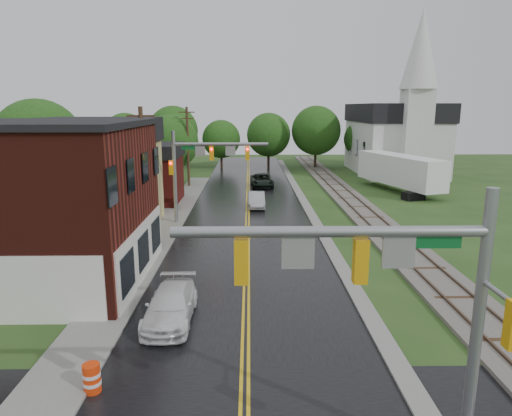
{
  "coord_description": "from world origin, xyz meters",
  "views": [
    {
      "loc": [
        0.18,
        -7.9,
        8.95
      ],
      "look_at": [
        0.53,
        16.68,
        3.5
      ],
      "focal_mm": 32.0,
      "sensor_mm": 36.0,
      "label": 1
    }
  ],
  "objects_px": {
    "sedan_silver": "(256,200)",
    "tree_left_b": "(41,145)",
    "traffic_signal_far": "(202,160)",
    "traffic_signal_near": "(392,283)",
    "utility_pole_c": "(188,145)",
    "brick_building": "(1,203)",
    "pickup_white": "(171,306)",
    "utility_pole_b": "(144,173)",
    "construction_barrel": "(92,378)",
    "church": "(397,131)",
    "suv_dark": "(262,181)",
    "tree_left_e": "(172,143)",
    "semi_trailer": "(400,170)",
    "tree_left_c": "(115,151)"
  },
  "relations": [
    {
      "from": "tree_left_c",
      "to": "construction_barrel",
      "type": "height_order",
      "value": "tree_left_c"
    },
    {
      "from": "church",
      "to": "tree_left_c",
      "type": "xyz_separation_m",
      "value": [
        -33.85,
        -13.84,
        -1.32
      ]
    },
    {
      "from": "tree_left_e",
      "to": "utility_pole_c",
      "type": "bearing_deg",
      "value": -42.84
    },
    {
      "from": "utility_pole_c",
      "to": "sedan_silver",
      "type": "xyz_separation_m",
      "value": [
        7.6,
        -11.26,
        -4.03
      ]
    },
    {
      "from": "utility_pole_c",
      "to": "tree_left_b",
      "type": "distance_m",
      "value": 16.42
    },
    {
      "from": "tree_left_b",
      "to": "utility_pole_c",
      "type": "bearing_deg",
      "value": 47.61
    },
    {
      "from": "sedan_silver",
      "to": "pickup_white",
      "type": "xyz_separation_m",
      "value": [
        -4.0,
        -22.56,
        0.0
      ]
    },
    {
      "from": "utility_pole_c",
      "to": "construction_barrel",
      "type": "xyz_separation_m",
      "value": [
        1.92,
        -38.81,
        -4.23
      ]
    },
    {
      "from": "utility_pole_b",
      "to": "church",
      "type": "bearing_deg",
      "value": 49.82
    },
    {
      "from": "brick_building",
      "to": "church",
      "type": "relative_size",
      "value": 0.71
    },
    {
      "from": "semi_trailer",
      "to": "pickup_white",
      "type": "bearing_deg",
      "value": -122.74
    },
    {
      "from": "tree_left_e",
      "to": "suv_dark",
      "type": "height_order",
      "value": "tree_left_e"
    },
    {
      "from": "brick_building",
      "to": "pickup_white",
      "type": "height_order",
      "value": "brick_building"
    },
    {
      "from": "utility_pole_b",
      "to": "traffic_signal_near",
      "type": "bearing_deg",
      "value": -62.81
    },
    {
      "from": "utility_pole_c",
      "to": "brick_building",
      "type": "bearing_deg",
      "value": -101.09
    },
    {
      "from": "sedan_silver",
      "to": "tree_left_b",
      "type": "bearing_deg",
      "value": -178.03
    },
    {
      "from": "traffic_signal_near",
      "to": "pickup_white",
      "type": "xyz_separation_m",
      "value": [
        -6.67,
        8.18,
        -4.28
      ]
    },
    {
      "from": "brick_building",
      "to": "pickup_white",
      "type": "xyz_separation_m",
      "value": [
        9.28,
        -4.82,
        -3.46
      ]
    },
    {
      "from": "tree_left_e",
      "to": "semi_trailer",
      "type": "bearing_deg",
      "value": -12.05
    },
    {
      "from": "sedan_silver",
      "to": "church",
      "type": "bearing_deg",
      "value": 46.93
    },
    {
      "from": "construction_barrel",
      "to": "tree_left_c",
      "type": "bearing_deg",
      "value": 104.49
    },
    {
      "from": "construction_barrel",
      "to": "church",
      "type": "bearing_deg",
      "value": 62.87
    },
    {
      "from": "suv_dark",
      "to": "sedan_silver",
      "type": "relative_size",
      "value": 1.26
    },
    {
      "from": "brick_building",
      "to": "suv_dark",
      "type": "distance_m",
      "value": 32.06
    },
    {
      "from": "traffic_signal_far",
      "to": "utility_pole_b",
      "type": "relative_size",
      "value": 0.82
    },
    {
      "from": "tree_left_c",
      "to": "semi_trailer",
      "type": "relative_size",
      "value": 0.6
    },
    {
      "from": "tree_left_b",
      "to": "tree_left_e",
      "type": "distance_m",
      "value": 16.67
    },
    {
      "from": "church",
      "to": "tree_left_c",
      "type": "relative_size",
      "value": 2.61
    },
    {
      "from": "utility_pole_c",
      "to": "tree_left_c",
      "type": "bearing_deg",
      "value": -149.8
    },
    {
      "from": "tree_left_b",
      "to": "sedan_silver",
      "type": "xyz_separation_m",
      "value": [
        18.65,
        0.84,
        -5.03
      ]
    },
    {
      "from": "construction_barrel",
      "to": "utility_pole_c",
      "type": "bearing_deg",
      "value": 92.83
    },
    {
      "from": "traffic_signal_far",
      "to": "pickup_white",
      "type": "xyz_separation_m",
      "value": [
        0.27,
        -16.82,
        -4.28
      ]
    },
    {
      "from": "traffic_signal_near",
      "to": "utility_pole_c",
      "type": "height_order",
      "value": "utility_pole_c"
    },
    {
      "from": "tree_left_e",
      "to": "semi_trailer",
      "type": "distance_m",
      "value": 25.84
    },
    {
      "from": "traffic_signal_far",
      "to": "sedan_silver",
      "type": "distance_m",
      "value": 8.34
    },
    {
      "from": "church",
      "to": "tree_left_c",
      "type": "distance_m",
      "value": 36.59
    },
    {
      "from": "tree_left_b",
      "to": "sedan_silver",
      "type": "relative_size",
      "value": 2.31
    },
    {
      "from": "utility_pole_b",
      "to": "construction_barrel",
      "type": "bearing_deg",
      "value": -83.48
    },
    {
      "from": "traffic_signal_far",
      "to": "utility_pole_b",
      "type": "height_order",
      "value": "utility_pole_b"
    },
    {
      "from": "brick_building",
      "to": "church",
      "type": "xyz_separation_m",
      "value": [
        32.48,
        38.74,
        1.68
      ]
    },
    {
      "from": "tree_left_e",
      "to": "suv_dark",
      "type": "relative_size",
      "value": 1.54
    },
    {
      "from": "traffic_signal_near",
      "to": "traffic_signal_far",
      "type": "height_order",
      "value": "same"
    },
    {
      "from": "church",
      "to": "construction_barrel",
      "type": "relative_size",
      "value": 20.47
    },
    {
      "from": "church",
      "to": "traffic_signal_far",
      "type": "height_order",
      "value": "church"
    },
    {
      "from": "suv_dark",
      "to": "utility_pole_b",
      "type": "bearing_deg",
      "value": -113.99
    },
    {
      "from": "utility_pole_c",
      "to": "tree_left_c",
      "type": "height_order",
      "value": "utility_pole_c"
    },
    {
      "from": "sedan_silver",
      "to": "brick_building",
      "type": "bearing_deg",
      "value": -127.44
    },
    {
      "from": "traffic_signal_far",
      "to": "tree_left_b",
      "type": "bearing_deg",
      "value": 161.19
    },
    {
      "from": "utility_pole_c",
      "to": "church",
      "type": "bearing_deg",
      "value": 19.97
    },
    {
      "from": "tree_left_b",
      "to": "semi_trailer",
      "type": "relative_size",
      "value": 0.76
    }
  ]
}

